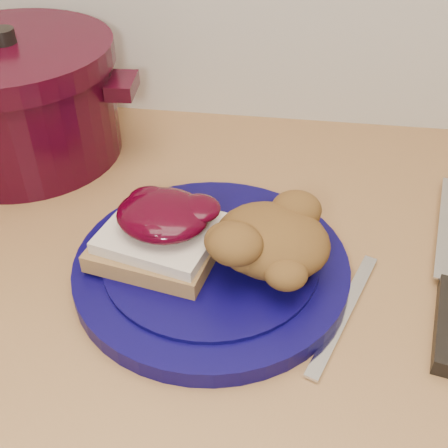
# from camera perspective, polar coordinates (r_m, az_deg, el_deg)

# --- Properties ---
(plate) EXTENTS (0.34, 0.34, 0.02)m
(plate) POSITION_cam_1_polar(r_m,az_deg,el_deg) (0.57, -1.28, -4.37)
(plate) COLOR #08043B
(plate) RESTS_ON wood_countertop
(sandwich) EXTENTS (0.14, 0.12, 0.06)m
(sandwich) POSITION_cam_1_polar(r_m,az_deg,el_deg) (0.55, -6.47, -0.71)
(sandwich) COLOR olive
(sandwich) RESTS_ON plate
(stuffing_mound) EXTENTS (0.14, 0.13, 0.06)m
(stuffing_mound) POSITION_cam_1_polar(r_m,az_deg,el_deg) (0.54, 4.92, -1.65)
(stuffing_mound) COLOR brown
(stuffing_mound) RESTS_ON plate
(butter_knife) EXTENTS (0.07, 0.16, 0.00)m
(butter_knife) POSITION_cam_1_polar(r_m,az_deg,el_deg) (0.55, 12.11, -8.72)
(butter_knife) COLOR silver
(butter_knife) RESTS_ON wood_countertop
(dutch_oven) EXTENTS (0.31, 0.28, 0.17)m
(dutch_oven) POSITION_cam_1_polar(r_m,az_deg,el_deg) (0.77, -20.20, 11.80)
(dutch_oven) COLOR black
(dutch_oven) RESTS_ON wood_countertop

